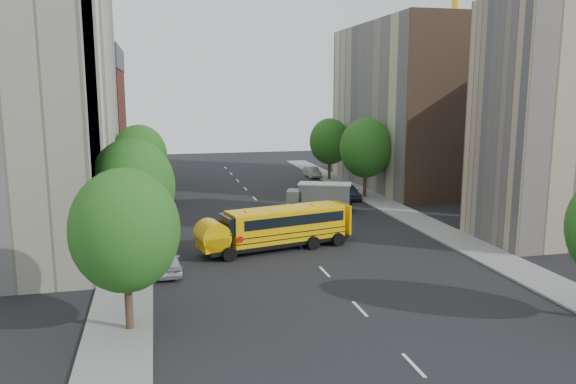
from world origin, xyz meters
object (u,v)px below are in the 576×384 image
object	(u,v)px
street_tree_4	(366,148)
parked_car_0	(167,262)
safari_truck	(320,196)
parked_car_1	(158,218)
school_bus	(275,226)
street_tree_0	(125,231)
parked_car_2	(156,182)
parked_car_5	(312,172)
parked_car_4	(349,191)
street_tree_1	(133,187)
street_tree_5	(330,141)
street_tree_2	(140,156)

from	to	relation	value
street_tree_4	parked_car_0	distance (m)	28.82
safari_truck	parked_car_1	distance (m)	14.62
school_bus	parked_car_0	size ratio (longest dim) A/B	2.67
school_bus	parked_car_1	xyz separation A→B (m)	(-7.77, 8.77, -0.97)
safari_truck	school_bus	bearing A→B (deg)	-97.83
street_tree_0	street_tree_4	distance (m)	35.61
parked_car_2	parked_car_5	world-z (taller)	parked_car_5
parked_car_0	parked_car_4	world-z (taller)	parked_car_4
street_tree_0	parked_car_2	xyz separation A→B (m)	(1.40, 39.15, -4.00)
street_tree_1	parked_car_1	bearing A→B (deg)	82.22
safari_truck	parked_car_2	size ratio (longest dim) A/B	1.34
street_tree_5	parked_car_0	world-z (taller)	street_tree_5
parked_car_2	parked_car_5	size ratio (longest dim) A/B	1.17
street_tree_1	parked_car_5	size ratio (longest dim) A/B	2.00
street_tree_2	parked_car_1	distance (m)	8.92
school_bus	street_tree_0	bearing A→B (deg)	-142.16
parked_car_1	street_tree_5	bearing A→B (deg)	-134.49
street_tree_0	parked_car_2	bearing A→B (deg)	87.95
street_tree_4	parked_car_0	size ratio (longest dim) A/B	2.06
street_tree_1	street_tree_4	xyz separation A→B (m)	(22.00, 18.00, 0.12)
parked_car_0	parked_car_4	size ratio (longest dim) A/B	0.90
street_tree_5	parked_car_1	xyz separation A→B (m)	(-20.60, -19.75, -4.06)
parked_car_4	parked_car_5	distance (m)	14.88
school_bus	parked_car_5	size ratio (longest dim) A/B	2.64
street_tree_0	street_tree_5	size ratio (longest dim) A/B	0.99
parked_car_0	parked_car_5	xyz separation A→B (m)	(18.77, 34.73, -0.02)
parked_car_1	parked_car_5	world-z (taller)	parked_car_5
parked_car_0	parked_car_1	xyz separation A→B (m)	(-0.43, 12.35, -0.03)
street_tree_5	parked_car_4	world-z (taller)	street_tree_5
parked_car_0	school_bus	bearing A→B (deg)	-157.02
street_tree_2	street_tree_5	xyz separation A→B (m)	(22.00, 12.00, -0.12)
street_tree_0	parked_car_4	bearing A→B (deg)	53.98
street_tree_4	school_bus	world-z (taller)	street_tree_4
street_tree_2	street_tree_5	distance (m)	25.06
parked_car_2	parked_car_0	bearing A→B (deg)	87.16
street_tree_5	parked_car_0	size ratio (longest dim) A/B	1.91
street_tree_4	school_bus	distance (m)	21.21
street_tree_0	parked_car_0	xyz separation A→B (m)	(1.83, 7.89, -3.97)
street_tree_4	parked_car_4	bearing A→B (deg)	-172.04
street_tree_0	parked_car_5	bearing A→B (deg)	64.20
street_tree_5	parked_car_5	distance (m)	5.02
street_tree_5	parked_car_2	xyz separation A→B (m)	(-20.60, -0.85, -4.06)
school_bus	safari_truck	xyz separation A→B (m)	(6.58, 11.50, -0.28)
street_tree_0	parked_car_1	world-z (taller)	street_tree_0
school_bus	parked_car_4	size ratio (longest dim) A/B	2.39
street_tree_4	parked_car_5	distance (m)	15.34
school_bus	parked_car_0	world-z (taller)	school_bus
street_tree_0	parked_car_0	bearing A→B (deg)	76.91
street_tree_0	parked_car_5	world-z (taller)	street_tree_0
street_tree_5	safari_truck	bearing A→B (deg)	-110.18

